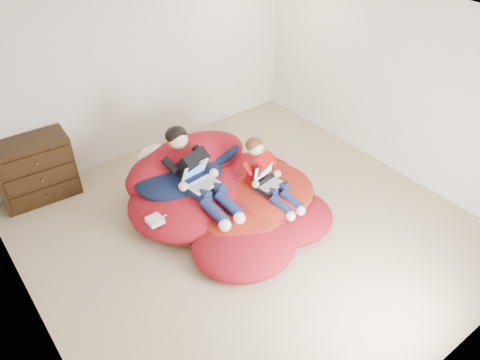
# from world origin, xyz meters

# --- Properties ---
(room_shell) EXTENTS (5.10, 5.10, 2.77)m
(room_shell) POSITION_xyz_m (0.00, 0.00, 0.22)
(room_shell) COLOR tan
(room_shell) RESTS_ON ground
(dresser) EXTENTS (0.99, 0.57, 0.87)m
(dresser) POSITION_xyz_m (-1.81, 2.24, 0.43)
(dresser) COLOR black
(dresser) RESTS_ON ground
(beanbag_pile) EXTENTS (2.32, 2.40, 0.88)m
(beanbag_pile) POSITION_xyz_m (-0.04, 0.51, 0.26)
(beanbag_pile) COLOR maroon
(beanbag_pile) RESTS_ON ground
(cream_pillow) EXTENTS (0.42, 0.27, 0.27)m
(cream_pillow) POSITION_xyz_m (-0.53, 1.35, 0.62)
(cream_pillow) COLOR silver
(cream_pillow) RESTS_ON beanbag_pile
(older_boy) EXTENTS (0.46, 1.34, 0.79)m
(older_boy) POSITION_xyz_m (-0.35, 0.66, 0.70)
(older_boy) COLOR black
(older_boy) RESTS_ON beanbag_pile
(younger_boy) EXTENTS (0.38, 0.96, 0.71)m
(younger_boy) POSITION_xyz_m (0.37, 0.16, 0.63)
(younger_boy) COLOR red
(younger_boy) RESTS_ON beanbag_pile
(laptop_white) EXTENTS (0.38, 0.39, 0.25)m
(laptop_white) POSITION_xyz_m (-0.35, 0.54, 0.65)
(laptop_white) COLOR silver
(laptop_white) RESTS_ON older_boy
(laptop_black) EXTENTS (0.41, 0.35, 0.27)m
(laptop_black) POSITION_xyz_m (0.37, 0.12, 0.57)
(laptop_black) COLOR black
(laptop_black) RESTS_ON younger_boy
(power_adapter) EXTENTS (0.17, 0.17, 0.06)m
(power_adapter) POSITION_xyz_m (-1.04, 0.43, 0.42)
(power_adapter) COLOR silver
(power_adapter) RESTS_ON beanbag_pile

